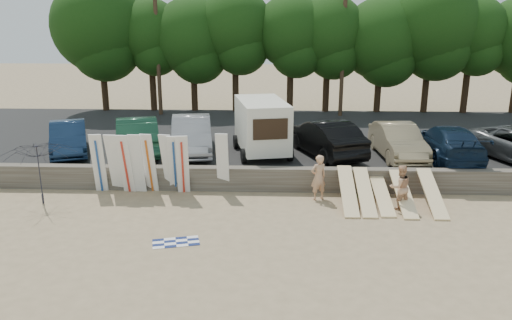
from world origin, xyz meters
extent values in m
plane|color=tan|center=(0.00, 0.00, 0.00)|extent=(120.00, 120.00, 0.00)
cube|color=#6B6356|center=(0.00, 3.00, 0.50)|extent=(44.00, 0.50, 1.00)
cube|color=#282828|center=(0.00, 10.50, 0.35)|extent=(44.00, 14.50, 0.70)
cylinder|color=#382616|center=(-14.19, 17.40, 2.64)|extent=(0.44, 0.44, 3.89)
sphere|color=#1F4212|center=(-14.19, 17.40, 6.44)|extent=(6.36, 6.36, 6.36)
cylinder|color=#382616|center=(-10.84, 17.60, 2.50)|extent=(0.44, 0.44, 3.60)
sphere|color=#1F4212|center=(-10.84, 17.60, 6.01)|extent=(4.50, 4.50, 4.50)
cylinder|color=#382616|center=(-7.95, 17.60, 2.40)|extent=(0.44, 0.44, 3.41)
sphere|color=#1F4212|center=(-7.95, 17.60, 5.73)|extent=(5.28, 5.28, 5.28)
cylinder|color=#382616|center=(-5.06, 17.48, 2.63)|extent=(0.44, 0.44, 3.86)
sphere|color=#1F4212|center=(-5.06, 17.48, 6.40)|extent=(5.05, 5.05, 5.05)
cylinder|color=#382616|center=(-1.31, 17.41, 2.52)|extent=(0.44, 0.44, 3.64)
sphere|color=#1F4212|center=(-1.31, 17.41, 6.08)|extent=(4.84, 4.84, 4.84)
cylinder|color=#382616|center=(1.17, 17.60, 2.50)|extent=(0.44, 0.44, 3.59)
sphere|color=#1F4212|center=(1.17, 17.60, 6.01)|extent=(4.98, 4.98, 4.98)
cylinder|color=#382616|center=(4.71, 17.60, 2.36)|extent=(0.44, 0.44, 3.32)
sphere|color=#1F4212|center=(4.71, 17.60, 5.60)|extent=(5.46, 5.46, 5.46)
cylinder|color=#382616|center=(7.92, 17.60, 2.67)|extent=(0.44, 0.44, 3.93)
sphere|color=#1F4212|center=(7.92, 17.60, 6.51)|extent=(6.17, 6.17, 6.17)
cylinder|color=#382616|center=(10.57, 17.50, 2.54)|extent=(0.44, 0.44, 3.69)
sphere|color=#1F4212|center=(10.57, 17.50, 6.14)|extent=(4.51, 4.51, 4.51)
cylinder|color=#473321|center=(-10.00, 16.00, 5.20)|extent=(0.26, 0.26, 9.00)
cylinder|color=#473321|center=(2.00, 16.00, 5.20)|extent=(0.26, 0.26, 9.00)
cube|color=silver|center=(-2.94, 6.16, 2.17)|extent=(2.84, 4.40, 2.24)
cube|color=black|center=(-2.51, 4.15, 2.38)|extent=(1.50, 0.36, 0.92)
cylinder|color=black|center=(-3.71, 4.64, 1.04)|extent=(0.34, 0.70, 0.67)
cylinder|color=black|center=(-1.62, 5.09, 1.04)|extent=(0.34, 0.70, 0.67)
cylinder|color=black|center=(-4.26, 7.23, 1.04)|extent=(0.34, 0.70, 0.67)
cylinder|color=black|center=(-2.17, 7.67, 1.04)|extent=(0.34, 0.70, 0.67)
imported|color=#11233D|center=(-12.18, 5.98, 1.46)|extent=(3.18, 4.86, 1.51)
imported|color=#153B27|center=(-8.95, 6.32, 1.58)|extent=(3.31, 5.64, 1.76)
imported|color=gray|center=(-6.33, 6.42, 1.56)|extent=(2.66, 5.46, 1.72)
imported|color=black|center=(0.06, 6.14, 1.55)|extent=(3.61, 5.48, 1.71)
imported|color=#95835F|center=(3.40, 5.88, 1.48)|extent=(1.97, 4.84, 1.56)
imported|color=black|center=(5.64, 5.77, 1.47)|extent=(2.22, 5.36, 1.55)
cube|color=white|center=(-9.51, 2.45, 1.28)|extent=(0.58, 0.68, 2.55)
cube|color=white|center=(-8.89, 2.51, 1.27)|extent=(0.52, 0.71, 2.54)
cube|color=white|center=(-8.38, 2.38, 1.27)|extent=(0.55, 0.68, 2.55)
cube|color=white|center=(-7.91, 2.42, 1.28)|extent=(0.51, 0.58, 2.56)
cube|color=white|center=(-7.45, 2.53, 1.28)|extent=(0.57, 0.65, 2.56)
cube|color=white|center=(-6.67, 2.57, 1.27)|extent=(0.61, 0.74, 2.54)
cube|color=white|center=(-6.40, 2.52, 1.26)|extent=(0.60, 0.85, 2.51)
cube|color=white|center=(-6.04, 2.38, 1.27)|extent=(0.58, 0.72, 2.54)
cube|color=white|center=(-4.44, 2.65, 1.28)|extent=(0.53, 0.55, 2.57)
cube|color=beige|center=(0.53, 1.44, 0.59)|extent=(0.56, 2.81, 1.18)
cube|color=beige|center=(1.18, 1.46, 0.55)|extent=(0.56, 2.84, 1.11)
cube|color=beige|center=(1.86, 1.60, 0.41)|extent=(0.56, 2.92, 0.83)
cube|color=beige|center=(2.64, 1.41, 0.51)|extent=(0.56, 2.86, 1.03)
cube|color=beige|center=(3.73, 1.37, 0.56)|extent=(0.56, 2.83, 1.12)
imported|color=tan|center=(-0.57, 2.02, 0.92)|extent=(0.79, 0.67, 1.84)
imported|color=tan|center=(2.43, 1.13, 0.86)|extent=(0.97, 0.84, 1.72)
cube|color=#268B30|center=(1.27, 2.40, 0.16)|extent=(0.41, 0.34, 0.32)
cube|color=#D46019|center=(2.85, 2.02, 0.11)|extent=(0.32, 0.27, 0.22)
plane|color=white|center=(-5.49, -2.15, 0.01)|extent=(1.82, 1.82, 0.00)
imported|color=#212129|center=(-11.27, 1.11, 1.24)|extent=(3.58, 3.55, 2.49)
camera|label=1|loc=(-2.31, -16.83, 7.07)|focal=35.00mm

